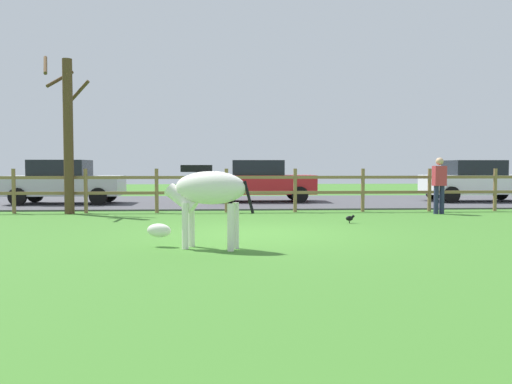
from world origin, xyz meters
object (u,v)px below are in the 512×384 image
(bare_tree, at_px, (68,132))
(visitor_near_fence, at_px, (439,183))
(zebra, at_px, (206,194))
(crow_on_grass, at_px, (350,218))
(parked_car_red, at_px, (260,181))
(parked_car_silver, at_px, (64,181))
(parked_car_white, at_px, (476,181))

(bare_tree, xyz_separation_m, visitor_near_fence, (10.79, -0.70, -1.48))
(bare_tree, xyz_separation_m, zebra, (4.23, -6.83, -1.46))
(crow_on_grass, xyz_separation_m, parked_car_red, (-1.69, 7.29, 0.72))
(zebra, bearing_deg, parked_car_silver, 117.61)
(bare_tree, relative_size, parked_car_silver, 1.16)
(bare_tree, height_order, parked_car_white, bare_tree)
(bare_tree, bearing_deg, visitor_near_fence, -3.72)
(parked_car_white, bearing_deg, parked_car_silver, -178.71)
(zebra, bearing_deg, parked_car_white, 47.17)
(crow_on_grass, xyz_separation_m, visitor_near_fence, (3.19, 2.36, 0.78))
(bare_tree, height_order, parked_car_silver, bare_tree)
(parked_car_red, distance_m, parked_car_white, 8.22)
(zebra, bearing_deg, crow_on_grass, 48.17)
(parked_car_white, height_order, visitor_near_fence, visitor_near_fence)
(parked_car_white, bearing_deg, visitor_near_fence, -126.24)
(zebra, distance_m, parked_car_white, 14.54)
(bare_tree, distance_m, visitor_near_fence, 10.92)
(bare_tree, distance_m, zebra, 8.17)
(zebra, height_order, parked_car_red, parked_car_red)
(parked_car_silver, bearing_deg, zebra, -62.39)
(parked_car_red, xyz_separation_m, parked_car_silver, (-7.07, -0.73, 0.00))
(crow_on_grass, xyz_separation_m, parked_car_white, (6.52, 6.91, 0.72))
(parked_car_red, bearing_deg, zebra, -98.61)
(bare_tree, xyz_separation_m, parked_car_silver, (-1.16, 3.49, -1.55))
(crow_on_grass, bearing_deg, zebra, -131.83)
(visitor_near_fence, bearing_deg, parked_car_red, 134.80)
(zebra, relative_size, crow_on_grass, 8.70)
(parked_car_red, bearing_deg, visitor_near_fence, -45.20)
(zebra, relative_size, parked_car_white, 0.46)
(crow_on_grass, distance_m, parked_car_red, 7.51)
(bare_tree, height_order, visitor_near_fence, bare_tree)
(parked_car_silver, distance_m, parked_car_white, 15.29)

